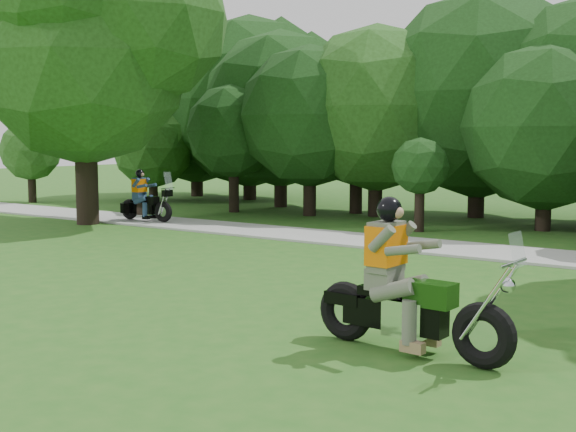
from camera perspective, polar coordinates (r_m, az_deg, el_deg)
The scene contains 6 objects.
ground at distance 11.16m, azimuth -6.52°, elevation -7.50°, with size 100.00×100.00×0.00m, color #245C1A.
walkway at distance 17.85m, azimuth 10.68°, elevation -2.33°, with size 60.00×2.20×0.06m, color #969691.
tree_line at distance 24.04m, azimuth 18.22°, elevation 8.51°, with size 40.18×11.26×7.84m.
big_tree_west at distance 23.41m, azimuth -15.31°, elevation 13.61°, with size 8.64×6.56×9.96m.
chopper_motorcycle at distance 9.01m, azimuth 8.96°, elevation -6.22°, with size 2.68×0.74×1.92m.
touring_motorcycle at distance 23.05m, azimuth -11.39°, elevation 1.09°, with size 2.10×0.61×1.61m.
Camera 1 is at (7.17, -8.14, 2.62)m, focal length 45.00 mm.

